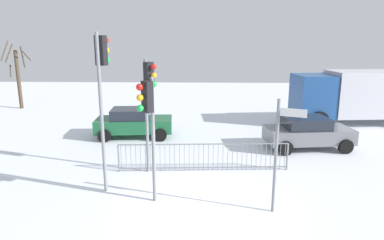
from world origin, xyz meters
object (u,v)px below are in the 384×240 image
object	(u,v)px
delivery_truck	(356,94)
bare_tree_left	(18,75)
traffic_light_foreground_left	(149,91)
car_green_near	(133,122)
car_grey_trailing	(308,132)
direction_sign_post	(278,151)
traffic_light_rear_right	(102,78)
traffic_light_mid_right	(148,113)

from	to	relation	value
delivery_truck	bare_tree_left	bearing A→B (deg)	-15.34
traffic_light_foreground_left	car_green_near	size ratio (longest dim) A/B	1.07
traffic_light_foreground_left	bare_tree_left	world-z (taller)	bare_tree_left
car_grey_trailing	direction_sign_post	bearing A→B (deg)	-120.81
traffic_light_rear_right	delivery_truck	distance (m)	15.51
traffic_light_foreground_left	car_grey_trailing	world-z (taller)	traffic_light_foreground_left
traffic_light_rear_right	delivery_truck	world-z (taller)	traffic_light_rear_right
car_grey_trailing	delivery_truck	world-z (taller)	delivery_truck
car_grey_trailing	car_green_near	bearing A→B (deg)	161.81
traffic_light_mid_right	delivery_truck	size ratio (longest dim) A/B	0.53
direction_sign_post	car_green_near	world-z (taller)	direction_sign_post
bare_tree_left	traffic_light_rear_right	bearing A→B (deg)	-53.29
direction_sign_post	delivery_truck	distance (m)	12.88
traffic_light_rear_right	traffic_light_mid_right	world-z (taller)	traffic_light_rear_right
direction_sign_post	car_green_near	size ratio (longest dim) A/B	0.84
delivery_truck	bare_tree_left	world-z (taller)	bare_tree_left
traffic_light_mid_right	delivery_truck	distance (m)	14.85
traffic_light_foreground_left	bare_tree_left	size ratio (longest dim) A/B	0.88
direction_sign_post	traffic_light_rear_right	bearing A→B (deg)	-172.36
traffic_light_foreground_left	delivery_truck	distance (m)	13.57
traffic_light_foreground_left	bare_tree_left	bearing A→B (deg)	-100.89
traffic_light_rear_right	traffic_light_mid_right	xyz separation A→B (m)	(1.54, -0.87, -0.91)
direction_sign_post	car_green_near	distance (m)	9.56
traffic_light_mid_right	bare_tree_left	size ratio (longest dim) A/B	0.80
traffic_light_rear_right	car_grey_trailing	distance (m)	9.61
traffic_light_rear_right	bare_tree_left	size ratio (longest dim) A/B	1.06
car_green_near	bare_tree_left	world-z (taller)	bare_tree_left
traffic_light_rear_right	delivery_truck	size ratio (longest dim) A/B	0.70
direction_sign_post	car_grey_trailing	world-z (taller)	direction_sign_post
direction_sign_post	bare_tree_left	distance (m)	21.27
traffic_light_rear_right	car_green_near	distance (m)	6.96
traffic_light_rear_right	traffic_light_foreground_left	distance (m)	2.06
direction_sign_post	bare_tree_left	bearing A→B (deg)	158.07
traffic_light_foreground_left	traffic_light_rear_right	bearing A→B (deg)	-1.81
traffic_light_mid_right	traffic_light_foreground_left	world-z (taller)	traffic_light_foreground_left
traffic_light_mid_right	car_green_near	xyz separation A→B (m)	(-1.95, 7.16, -2.04)
traffic_light_foreground_left	car_green_near	distance (m)	5.51
traffic_light_mid_right	direction_sign_post	world-z (taller)	traffic_light_mid_right
traffic_light_mid_right	car_green_near	distance (m)	7.70
traffic_light_mid_right	traffic_light_foreground_left	xyz separation A→B (m)	(-0.35, 2.42, 0.28)
traffic_light_foreground_left	traffic_light_mid_right	bearing A→B (deg)	44.03
car_grey_trailing	bare_tree_left	world-z (taller)	bare_tree_left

